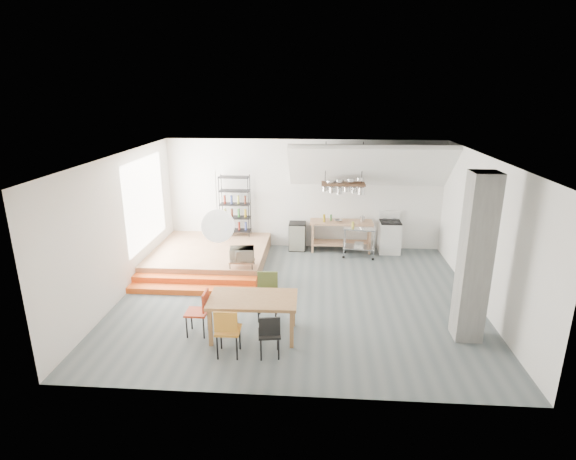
# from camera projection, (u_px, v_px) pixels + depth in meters

# --- Properties ---
(floor) EXTENTS (8.00, 8.00, 0.00)m
(floor) POSITION_uv_depth(u_px,v_px,m) (298.00, 297.00, 10.30)
(floor) COLOR #515C5E
(floor) RESTS_ON ground
(wall_back) EXTENTS (8.00, 0.04, 3.20)m
(wall_back) POSITION_uv_depth(u_px,v_px,m) (304.00, 195.00, 13.15)
(wall_back) COLOR silver
(wall_back) RESTS_ON ground
(wall_left) EXTENTS (0.04, 7.00, 3.20)m
(wall_left) POSITION_uv_depth(u_px,v_px,m) (121.00, 227.00, 10.09)
(wall_left) COLOR silver
(wall_left) RESTS_ON ground
(wall_right) EXTENTS (0.04, 7.00, 3.20)m
(wall_right) POSITION_uv_depth(u_px,v_px,m) (486.00, 234.00, 9.55)
(wall_right) COLOR silver
(wall_right) RESTS_ON ground
(ceiling) EXTENTS (8.00, 7.00, 0.02)m
(ceiling) POSITION_uv_depth(u_px,v_px,m) (299.00, 157.00, 9.34)
(ceiling) COLOR white
(ceiling) RESTS_ON wall_back
(slope_ceiling) EXTENTS (4.40, 1.44, 1.32)m
(slope_ceiling) POSITION_uv_depth(u_px,v_px,m) (370.00, 166.00, 12.17)
(slope_ceiling) COLOR white
(slope_ceiling) RESTS_ON wall_back
(window_pane) EXTENTS (0.02, 2.50, 2.20)m
(window_pane) POSITION_uv_depth(u_px,v_px,m) (146.00, 202.00, 11.45)
(window_pane) COLOR white
(window_pane) RESTS_ON wall_left
(platform) EXTENTS (3.00, 3.00, 0.40)m
(platform) POSITION_uv_depth(u_px,v_px,m) (210.00, 255.00, 12.31)
(platform) COLOR #9B6F4D
(platform) RESTS_ON ground
(step_lower) EXTENTS (3.00, 0.35, 0.13)m
(step_lower) POSITION_uv_depth(u_px,v_px,m) (191.00, 290.00, 10.49)
(step_lower) COLOR #EA5B1B
(step_lower) RESTS_ON ground
(step_upper) EXTENTS (3.00, 0.35, 0.27)m
(step_upper) POSITION_uv_depth(u_px,v_px,m) (195.00, 281.00, 10.81)
(step_upper) COLOR #EA5B1B
(step_upper) RESTS_ON ground
(concrete_column) EXTENTS (0.50, 0.50, 3.20)m
(concrete_column) POSITION_uv_depth(u_px,v_px,m) (475.00, 259.00, 8.17)
(concrete_column) COLOR slate
(concrete_column) RESTS_ON ground
(kitchen_counter) EXTENTS (1.80, 0.60, 0.91)m
(kitchen_counter) POSITION_uv_depth(u_px,v_px,m) (341.00, 231.00, 13.03)
(kitchen_counter) COLOR #9B6F4D
(kitchen_counter) RESTS_ON ground
(stove) EXTENTS (0.60, 0.60, 1.18)m
(stove) POSITION_uv_depth(u_px,v_px,m) (389.00, 236.00, 12.99)
(stove) COLOR white
(stove) RESTS_ON ground
(pot_rack) EXTENTS (1.20, 0.50, 1.43)m
(pot_rack) POSITION_uv_depth(u_px,v_px,m) (344.00, 187.00, 12.41)
(pot_rack) COLOR #392216
(pot_rack) RESTS_ON ceiling
(wire_shelving) EXTENTS (0.88, 0.38, 1.80)m
(wire_shelving) POSITION_uv_depth(u_px,v_px,m) (235.00, 205.00, 13.08)
(wire_shelving) COLOR black
(wire_shelving) RESTS_ON platform
(microwave_shelf) EXTENTS (0.60, 0.40, 0.16)m
(microwave_shelf) POSITION_uv_depth(u_px,v_px,m) (242.00, 261.00, 10.94)
(microwave_shelf) COLOR #9B6F4D
(microwave_shelf) RESTS_ON platform
(paper_lantern) EXTENTS (0.60, 0.60, 0.60)m
(paper_lantern) POSITION_uv_depth(u_px,v_px,m) (218.00, 226.00, 8.06)
(paper_lantern) COLOR white
(paper_lantern) RESTS_ON ceiling
(dining_table) EXTENTS (1.69, 0.98, 0.79)m
(dining_table) POSITION_uv_depth(u_px,v_px,m) (253.00, 302.00, 8.48)
(dining_table) COLOR brown
(dining_table) RESTS_ON ground
(chair_mustard) EXTENTS (0.44, 0.44, 0.94)m
(chair_mustard) POSITION_uv_depth(u_px,v_px,m) (227.00, 329.00, 7.82)
(chair_mustard) COLOR #B4711E
(chair_mustard) RESTS_ON ground
(chair_black) EXTENTS (0.44, 0.44, 0.84)m
(chair_black) POSITION_uv_depth(u_px,v_px,m) (269.00, 332.00, 7.82)
(chair_black) COLOR black
(chair_black) RESTS_ON ground
(chair_olive) EXTENTS (0.47, 0.47, 0.96)m
(chair_olive) POSITION_uv_depth(u_px,v_px,m) (267.00, 291.00, 9.23)
(chair_olive) COLOR #5D6C33
(chair_olive) RESTS_ON ground
(chair_red) EXTENTS (0.41, 0.41, 0.90)m
(chair_red) POSITION_uv_depth(u_px,v_px,m) (200.00, 309.00, 8.58)
(chair_red) COLOR red
(chair_red) RESTS_ON ground
(rolling_cart) EXTENTS (0.94, 0.60, 0.87)m
(rolling_cart) POSITION_uv_depth(u_px,v_px,m) (359.00, 238.00, 12.59)
(rolling_cart) COLOR silver
(rolling_cart) RESTS_ON ground
(mini_fridge) EXTENTS (0.48, 0.48, 0.82)m
(mini_fridge) POSITION_uv_depth(u_px,v_px,m) (297.00, 236.00, 13.23)
(mini_fridge) COLOR black
(mini_fridge) RESTS_ON ground
(microwave) EXTENTS (0.63, 0.46, 0.32)m
(microwave) POSITION_uv_depth(u_px,v_px,m) (242.00, 254.00, 10.89)
(microwave) COLOR beige
(microwave) RESTS_ON microwave_shelf
(bowl) EXTENTS (0.30, 0.30, 0.06)m
(bowl) POSITION_uv_depth(u_px,v_px,m) (338.00, 221.00, 12.90)
(bowl) COLOR silver
(bowl) RESTS_ON kitchen_counter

